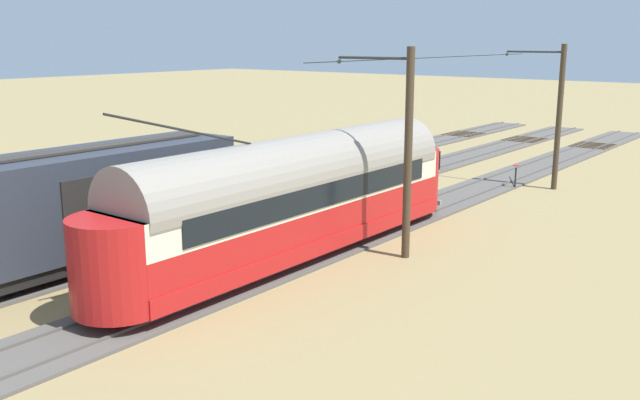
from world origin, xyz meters
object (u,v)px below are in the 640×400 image
Objects in this scene: switch_stand at (515,175)px; vintage_streetcar at (297,195)px; catenary_pole_foreground at (557,114)px; catenary_pole_mid_near at (406,150)px; boxcar_adjacent at (68,207)px; track_end_bumper at (348,156)px.

vintage_streetcar is at bearing 85.14° from switch_stand.
catenary_pole_foreground is 1.00× the size of catenary_pole_mid_near.
catenary_pole_mid_near reaches higher than boxcar_adjacent.
vintage_streetcar is 17.30m from catenary_pole_foreground.
boxcar_adjacent is at bearing 70.78° from catenary_pole_foreground.
catenary_pole_mid_near is (0.00, 14.59, 0.00)m from catenary_pole_foreground.
vintage_streetcar is 2.40× the size of catenary_pole_foreground.
track_end_bumper is (11.42, -1.23, -0.30)m from switch_stand.
vintage_streetcar is 15.94m from switch_stand.
vintage_streetcar is 4.04m from catenary_pole_mid_near.
track_end_bumper is at bearing -77.46° from boxcar_adjacent.
catenary_pole_foreground is at bearing -90.00° from catenary_pole_mid_near.
track_end_bumper is at bearing -0.18° from catenary_pole_foreground.
catenary_pole_foreground reaches higher than vintage_streetcar.
catenary_pole_mid_near is 4.04× the size of track_end_bumper.
track_end_bumper is (5.04, -22.67, -1.76)m from boxcar_adjacent.
catenary_pole_mid_near is at bearing 131.48° from track_end_bumper.
vintage_streetcar is at bearing 40.11° from catenary_pole_mid_near.
catenary_pole_mid_near is 5.89× the size of switch_stand.
track_end_bumper is at bearing -48.52° from catenary_pole_mid_near.
catenary_pole_foreground and catenary_pole_mid_near have the same top height.
track_end_bumper is at bearing -6.13° from switch_stand.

